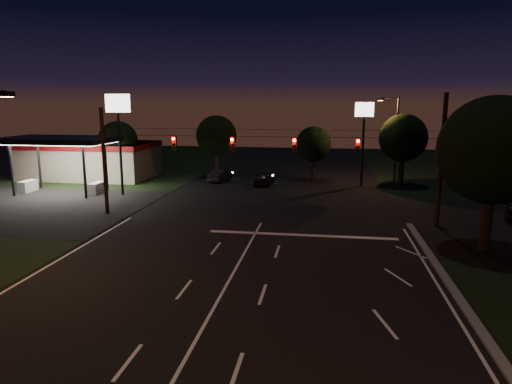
% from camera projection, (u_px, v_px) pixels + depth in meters
% --- Properties ---
extents(ground, '(140.00, 140.00, 0.00)m').
position_uv_depth(ground, '(212.00, 311.00, 18.48)').
color(ground, black).
rests_on(ground, ground).
extents(cross_street_left, '(20.00, 16.00, 0.02)m').
position_uv_depth(cross_street_left, '(21.00, 207.00, 37.00)').
color(cross_street_left, black).
rests_on(cross_street_left, ground).
extents(stop_bar, '(12.00, 0.50, 0.01)m').
position_uv_depth(stop_bar, '(302.00, 235.00, 29.18)').
color(stop_bar, silver).
rests_on(stop_bar, ground).
extents(utility_pole_right, '(0.30, 0.30, 9.00)m').
position_uv_depth(utility_pole_right, '(436.00, 226.00, 31.23)').
color(utility_pole_right, black).
rests_on(utility_pole_right, ground).
extents(utility_pole_left, '(0.28, 0.28, 8.00)m').
position_uv_depth(utility_pole_left, '(108.00, 214.00, 34.83)').
color(utility_pole_left, black).
rests_on(utility_pole_left, ground).
extents(signal_span, '(24.00, 0.40, 1.56)m').
position_uv_depth(signal_span, '(263.00, 144.00, 31.94)').
color(signal_span, black).
rests_on(signal_span, ground).
extents(gas_station, '(14.20, 16.10, 5.25)m').
position_uv_depth(gas_station, '(88.00, 157.00, 50.78)').
color(gas_station, gray).
rests_on(gas_station, ground).
extents(pole_sign_left_near, '(2.20, 0.30, 9.10)m').
position_uv_depth(pole_sign_left_near, '(118.00, 118.00, 40.58)').
color(pole_sign_left_near, black).
rests_on(pole_sign_left_near, ground).
extents(pole_sign_right, '(1.80, 0.30, 8.40)m').
position_uv_depth(pole_sign_right, '(364.00, 124.00, 45.18)').
color(pole_sign_right, black).
rests_on(pole_sign_right, ground).
extents(street_light_right_far, '(2.20, 0.35, 9.00)m').
position_uv_depth(street_light_right_far, '(394.00, 134.00, 46.83)').
color(street_light_right_far, black).
rests_on(street_light_right_far, ground).
extents(tree_right_near, '(6.00, 6.00, 8.76)m').
position_uv_depth(tree_right_near, '(493.00, 151.00, 25.22)').
color(tree_right_near, black).
rests_on(tree_right_near, ground).
extents(tree_far_a, '(4.20, 4.20, 6.42)m').
position_uv_depth(tree_far_a, '(119.00, 141.00, 49.57)').
color(tree_far_a, black).
rests_on(tree_far_a, ground).
extents(tree_far_b, '(4.60, 4.60, 6.98)m').
position_uv_depth(tree_far_b, '(217.00, 136.00, 51.90)').
color(tree_far_b, black).
rests_on(tree_far_b, ground).
extents(tree_far_c, '(3.80, 3.80, 5.86)m').
position_uv_depth(tree_far_c, '(314.00, 145.00, 49.39)').
color(tree_far_c, black).
rests_on(tree_far_c, ground).
extents(tree_far_d, '(4.80, 4.80, 7.30)m').
position_uv_depth(tree_far_d, '(403.00, 138.00, 45.95)').
color(tree_far_d, black).
rests_on(tree_far_d, ground).
extents(tree_far_e, '(4.00, 4.00, 6.18)m').
position_uv_depth(tree_far_e, '(494.00, 148.00, 42.92)').
color(tree_far_e, black).
rests_on(tree_far_e, ground).
extents(car_oncoming_a, '(1.88, 4.14, 1.38)m').
position_uv_depth(car_oncoming_a, '(264.00, 178.00, 46.99)').
color(car_oncoming_a, black).
rests_on(car_oncoming_a, ground).
extents(car_oncoming_b, '(2.05, 4.07, 1.28)m').
position_uv_depth(car_oncoming_b, '(220.00, 176.00, 49.08)').
color(car_oncoming_b, black).
rests_on(car_oncoming_b, ground).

